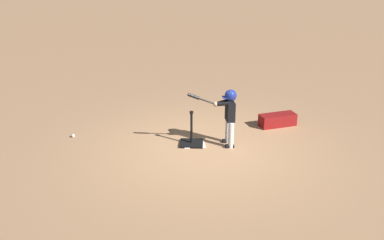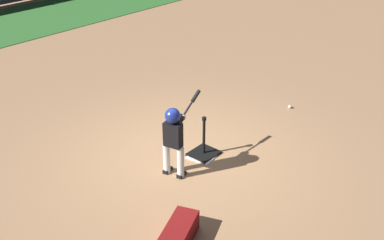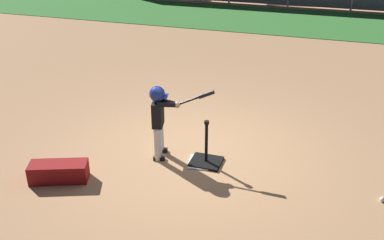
# 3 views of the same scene
# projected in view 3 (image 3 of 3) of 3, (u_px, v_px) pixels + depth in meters

# --- Properties ---
(ground_plane) EXTENTS (90.00, 90.00, 0.00)m
(ground_plane) POSITION_uv_depth(u_px,v_px,m) (193.00, 153.00, 7.37)
(ground_plane) COLOR #AD7F56
(grass_outfield_strip) EXTENTS (56.00, 4.11, 0.02)m
(grass_outfield_strip) POSITION_uv_depth(u_px,v_px,m) (278.00, 20.00, 15.75)
(grass_outfield_strip) COLOR #33702D
(grass_outfield_strip) RESTS_ON ground_plane
(home_plate) EXTENTS (0.51, 0.51, 0.02)m
(home_plate) POSITION_uv_depth(u_px,v_px,m) (203.00, 162.00, 7.06)
(home_plate) COLOR white
(home_plate) RESTS_ON ground_plane
(batting_tee) EXTENTS (0.48, 0.43, 0.73)m
(batting_tee) POSITION_uv_depth(u_px,v_px,m) (206.00, 158.00, 7.03)
(batting_tee) COLOR black
(batting_tee) RESTS_ON ground_plane
(batter_child) EXTENTS (0.99, 0.41, 1.20)m
(batter_child) POSITION_uv_depth(u_px,v_px,m) (160.00, 113.00, 6.94)
(batter_child) COLOR silver
(batter_child) RESTS_ON ground_plane
(baseball) EXTENTS (0.07, 0.07, 0.07)m
(baseball) POSITION_uv_depth(u_px,v_px,m) (382.00, 199.00, 6.14)
(baseball) COLOR white
(baseball) RESTS_ON ground_plane
(equipment_bag) EXTENTS (0.90, 0.60, 0.28)m
(equipment_bag) POSITION_uv_depth(u_px,v_px,m) (59.00, 172.00, 6.58)
(equipment_bag) COLOR maroon
(equipment_bag) RESTS_ON ground_plane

